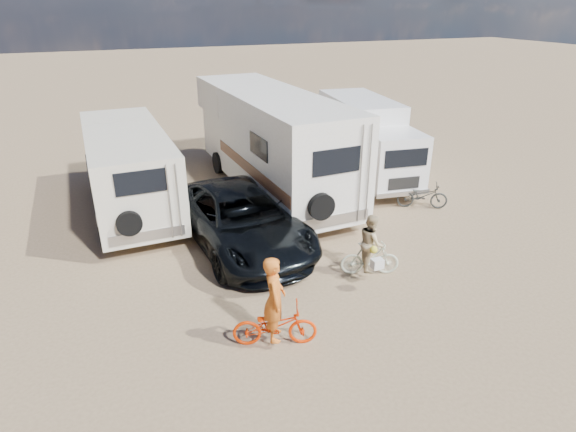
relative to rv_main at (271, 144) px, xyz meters
name	(u,v)px	position (x,y,z in m)	size (l,w,h in m)	color
ground	(380,282)	(0.35, -7.18, -1.86)	(140.00, 140.00, 0.00)	#937858
rv_main	(271,144)	(0.00, 0.00, 0.00)	(2.74, 9.60, 3.73)	silver
rv_left	(129,172)	(-5.08, 0.05, -0.46)	(2.45, 7.22, 2.81)	beige
box_truck	(368,141)	(4.15, 0.01, -0.32)	(2.11, 6.50, 3.08)	white
dark_suv	(241,219)	(-2.36, -3.82, -1.02)	(2.79, 6.05, 1.68)	black
bike_man	(275,325)	(-3.06, -8.43, -1.40)	(0.62, 1.78, 0.93)	red
bike_woman	(370,259)	(0.28, -6.72, -1.40)	(0.44, 1.55, 0.93)	beige
rider_man	(275,306)	(-3.06, -8.43, -0.91)	(0.70, 0.46, 1.91)	orange
rider_woman	(371,248)	(0.28, -6.72, -1.09)	(0.75, 0.58, 1.54)	tan
bike_parked	(422,196)	(4.33, -3.51, -1.41)	(0.61, 1.74, 0.91)	#2A2D2A
cooler	(267,256)	(-2.07, -5.19, -1.62)	(0.62, 0.45, 0.50)	navy
crate	(357,209)	(1.96, -3.11, -1.69)	(0.45, 0.45, 0.36)	#825F45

